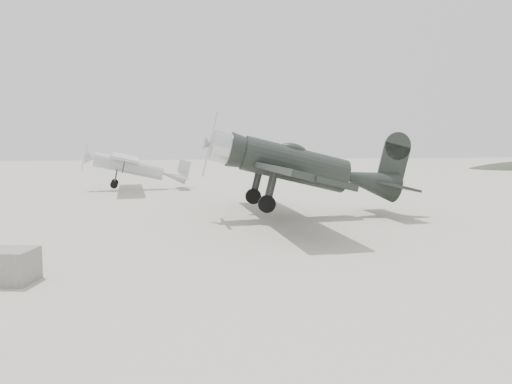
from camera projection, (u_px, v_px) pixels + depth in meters
ground at (220, 240)px, 18.16m from camera, size 160.00×160.00×0.00m
lowwing_monoplane at (304, 168)px, 23.41m from camera, size 9.90×13.73×4.46m
highwing_monoplane at (133, 164)px, 36.90m from camera, size 7.63×10.75×3.05m
equipment_block at (0, 266)px, 12.72m from camera, size 1.92×1.44×0.86m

